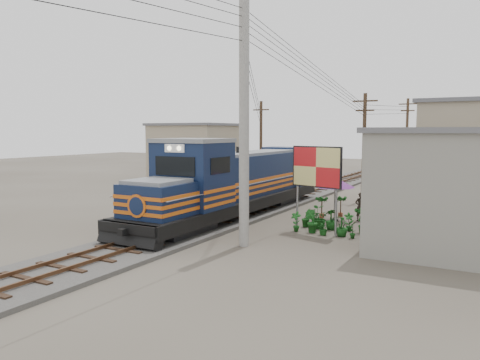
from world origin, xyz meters
The scene contains 16 objects.
ground centered at (0.00, 0.00, 0.00)m, with size 120.00×120.00×0.00m, color #473F35.
ballast centered at (0.00, 10.00, 0.08)m, with size 3.60×70.00×0.16m, color #595651.
track centered at (0.00, 10.00, 0.26)m, with size 1.15×70.00×0.12m.
locomotive centered at (0.00, 4.80, 1.78)m, with size 3.04×16.54×4.10m.
utility_pole_main centered at (3.50, -0.50, 5.00)m, with size 0.40×0.40×10.00m.
wooden_pole_mid centered at (4.50, 14.00, 3.68)m, with size 1.60×0.24×7.00m.
wooden_pole_far centered at (4.80, 28.00, 3.93)m, with size 1.60×0.24×7.50m.
wooden_pole_left centered at (-5.00, 18.00, 3.68)m, with size 1.60×0.24×7.00m.
power_lines centered at (-0.14, 8.49, 7.56)m, with size 9.65×19.00×3.30m.
shophouse_front centered at (11.50, 3.00, 2.36)m, with size 7.35×6.30×4.70m.
shophouse_back centered at (11.00, 22.00, 2.11)m, with size 6.30×6.30×4.20m.
shophouse_left centered at (-10.00, 16.00, 2.61)m, with size 6.30×6.30×5.20m.
billboard centered at (5.18, 3.16, 2.89)m, with size 2.48×0.73×3.90m.
market_umbrella centered at (5.03, 6.33, 1.96)m, with size 2.58×2.58×2.24m.
vendor centered at (6.18, 6.97, 0.73)m, with size 0.54×0.35×1.47m, color black.
plant_nursery centered at (5.31, 3.85, 0.46)m, with size 3.28×2.92×1.05m.
Camera 1 is at (12.27, -16.58, 4.58)m, focal length 35.00 mm.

